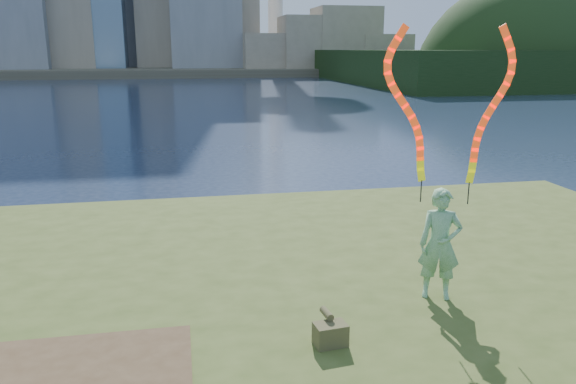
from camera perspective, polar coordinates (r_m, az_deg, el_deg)
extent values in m
plane|color=#19253E|center=(9.07, -6.05, -12.66)|extent=(320.00, 320.00, 0.00)
cube|color=#3B4B1B|center=(6.96, -4.50, -17.85)|extent=(17.00, 15.00, 0.30)
cube|color=#3B4B1B|center=(7.01, -4.73, -15.25)|extent=(14.00, 12.00, 0.30)
cube|color=#4D4738|center=(103.13, -10.73, 12.12)|extent=(320.00, 40.00, 1.20)
imported|color=#156A20|center=(7.83, 15.18, -5.14)|extent=(0.65, 0.55, 1.52)
cylinder|color=black|center=(7.71, 13.36, 0.11)|extent=(0.02, 0.02, 0.30)
cylinder|color=black|center=(7.76, 17.86, -0.11)|extent=(0.02, 0.02, 0.30)
cube|color=#464226|center=(6.64, 4.33, -14.23)|extent=(0.39, 0.29, 0.26)
cylinder|color=#464226|center=(6.71, 3.96, -12.22)|extent=(0.12, 0.25, 0.09)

